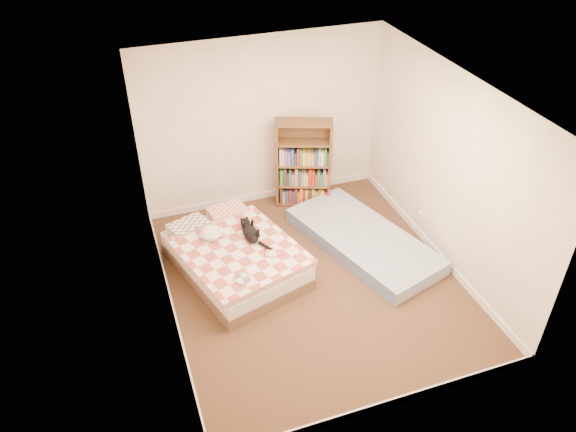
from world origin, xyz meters
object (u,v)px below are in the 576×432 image
object	(u,v)px
bookshelf	(303,172)
floor_mattress	(363,240)
bed	(234,255)
white_dog	(212,233)
black_cat	(250,231)

from	to	relation	value
bookshelf	floor_mattress	world-z (taller)	bookshelf
bed	white_dog	bearing A→B (deg)	123.92
floor_mattress	white_dog	xyz separation A→B (m)	(-1.98, 0.30, 0.40)
bookshelf	floor_mattress	size ratio (longest dim) A/B	0.61
bookshelf	black_cat	bearing A→B (deg)	-115.29
bed	bookshelf	world-z (taller)	bookshelf
bed	bookshelf	size ratio (longest dim) A/B	1.54
floor_mattress	bookshelf	bearing A→B (deg)	89.59
black_cat	white_dog	distance (m)	0.48
bed	black_cat	size ratio (longest dim) A/B	3.04
white_dog	bookshelf	bearing A→B (deg)	10.71
bed	floor_mattress	xyz separation A→B (m)	(1.76, -0.12, -0.12)
floor_mattress	bed	bearing A→B (deg)	158.90
bookshelf	floor_mattress	distance (m)	1.42
black_cat	white_dog	bearing A→B (deg)	164.11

